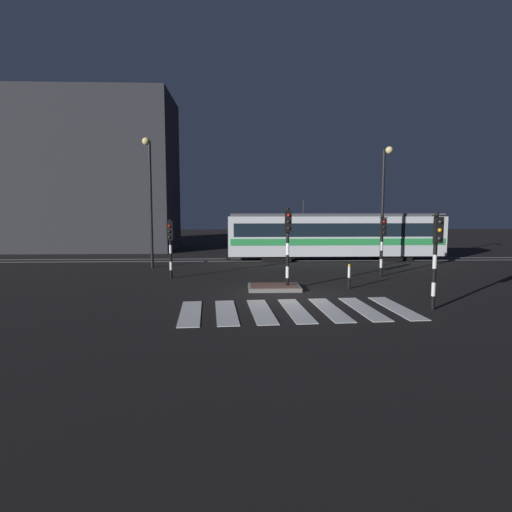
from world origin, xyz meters
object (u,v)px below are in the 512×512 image
object	(u,v)px
traffic_light_corner_far_left	(170,240)
traffic_light_median_centre	(288,236)
tram	(335,235)
street_lamp_trackside_left	(150,188)
street_lamp_trackside_right	(384,192)
traffic_light_corner_far_right	(383,236)
traffic_light_corner_near_right	(437,246)
bollard_island_edge	(349,276)

from	to	relation	value
traffic_light_corner_far_left	traffic_light_median_centre	bearing A→B (deg)	-30.60
traffic_light_corner_far_left	tram	world-z (taller)	tram
street_lamp_trackside_left	tram	size ratio (longest dim) A/B	0.51
traffic_light_corner_far_left	street_lamp_trackside_right	bearing A→B (deg)	19.53
traffic_light_median_centre	tram	xyz separation A→B (m)	(4.60, 11.35, -0.62)
traffic_light_corner_far_right	street_lamp_trackside_left	bearing A→B (deg)	163.26
street_lamp_trackside_right	street_lamp_trackside_left	size ratio (longest dim) A/B	0.95
traffic_light_corner_near_right	bollard_island_edge	world-z (taller)	traffic_light_corner_near_right
street_lamp_trackside_left	tram	xyz separation A→B (m)	(12.00, 3.96, -3.04)
traffic_light_median_centre	tram	bearing A→B (deg)	67.95
traffic_light_corner_far_left	bollard_island_edge	world-z (taller)	traffic_light_corner_far_left
tram	street_lamp_trackside_right	bearing A→B (deg)	-58.95
traffic_light_median_centre	tram	world-z (taller)	tram
traffic_light_corner_far_left	traffic_light_median_centre	distance (m)	6.53
street_lamp_trackside_right	street_lamp_trackside_left	distance (m)	14.19
traffic_light_corner_far_right	tram	size ratio (longest dim) A/B	0.21
traffic_light_corner_far_right	bollard_island_edge	world-z (taller)	traffic_light_corner_far_right
traffic_light_median_centre	street_lamp_trackside_left	xyz separation A→B (m)	(-7.40, 7.40, 2.42)
traffic_light_corner_far_right	traffic_light_corner_near_right	bearing A→B (deg)	-95.08
street_lamp_trackside_right	traffic_light_median_centre	bearing A→B (deg)	-131.34
traffic_light_corner_far_left	traffic_light_median_centre	xyz separation A→B (m)	(5.61, -3.32, 0.38)
traffic_light_median_centre	traffic_light_corner_near_right	bearing A→B (deg)	-41.10
tram	bollard_island_edge	world-z (taller)	tram
tram	bollard_island_edge	xyz separation A→B (m)	(-1.84, -11.22, -1.19)
traffic_light_corner_far_right	street_lamp_trackside_right	world-z (taller)	street_lamp_trackside_right
traffic_light_corner_far_right	tram	bearing A→B (deg)	95.62
traffic_light_median_centre	street_lamp_trackside_left	bearing A→B (deg)	135.02
traffic_light_median_centre	traffic_light_corner_far_right	distance (m)	6.44
traffic_light_corner_near_right	street_lamp_trackside_right	size ratio (longest dim) A/B	0.47
tram	traffic_light_corner_near_right	bearing A→B (deg)	-89.67
street_lamp_trackside_left	bollard_island_edge	size ratio (longest dim) A/B	6.85
street_lamp_trackside_right	street_lamp_trackside_left	bearing A→B (deg)	-178.71
traffic_light_corner_near_right	street_lamp_trackside_left	size ratio (longest dim) A/B	0.45
traffic_light_corner_far_right	bollard_island_edge	xyz separation A→B (m)	(-2.60, -3.42, -1.56)
traffic_light_corner_far_left	traffic_light_corner_near_right	xyz separation A→B (m)	(10.30, -7.41, 0.27)
street_lamp_trackside_left	traffic_light_corner_near_right	bearing A→B (deg)	-43.53
traffic_light_corner_far_left	street_lamp_trackside_right	xyz separation A→B (m)	(12.40, 4.40, 2.60)
street_lamp_trackside_left	bollard_island_edge	xyz separation A→B (m)	(10.16, -7.26, -4.23)
traffic_light_corner_near_right	street_lamp_trackside_left	xyz separation A→B (m)	(-12.09, 11.48, 2.53)
traffic_light_corner_far_left	street_lamp_trackside_left	bearing A→B (deg)	113.72
traffic_light_corner_near_right	traffic_light_corner_far_right	world-z (taller)	traffic_light_corner_near_right
traffic_light_corner_near_right	bollard_island_edge	bearing A→B (deg)	114.51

